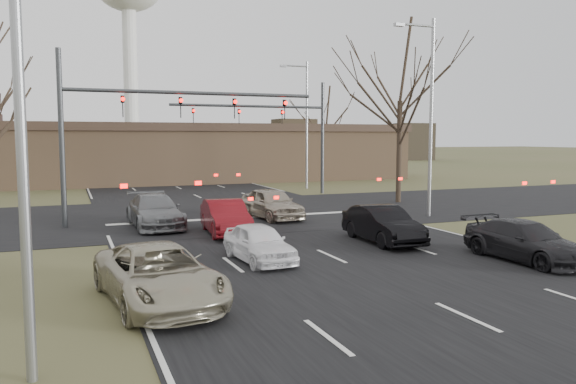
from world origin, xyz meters
The scene contains 18 objects.
ground centered at (0.00, 0.00, 0.00)m, with size 360.00×360.00×0.00m, color #454B28.
road_main centered at (0.00, 60.00, 0.01)m, with size 14.00×300.00×0.02m, color black.
road_cross centered at (0.00, 15.00, 0.01)m, with size 200.00×14.00×0.02m, color black.
building centered at (2.00, 38.00, 2.67)m, with size 42.40×10.40×5.30m.
mast_arm_near centered at (-5.23, 13.00, 5.07)m, with size 12.12×0.24×8.00m.
mast_arm_far centered at (6.18, 23.00, 5.02)m, with size 11.12×0.24×8.00m.
streetlight_left centered at (-8.82, -4.00, 5.59)m, with size 2.34×0.25×10.00m.
streetlight_right_near centered at (8.82, 10.00, 5.59)m, with size 2.34×0.25×10.00m.
streetlight_right_far centered at (9.32, 27.00, 5.59)m, with size 2.34×0.25×10.00m.
tree_right_near centered at (11.00, 16.00, 8.90)m, with size 6.90×6.90×11.50m.
tree_right_far centered at (15.00, 35.00, 6.96)m, with size 5.40×5.40×9.00m.
car_silver_suv centered at (-6.32, -0.29, 0.71)m, with size 2.37×5.14×1.43m, color #A6A087.
car_white_sedan centered at (-2.53, 3.23, 0.63)m, with size 1.49×3.70×1.26m, color white.
car_black_hatch centered at (3.00, 4.63, 0.71)m, with size 1.51×4.34×1.43m, color black.
car_charcoal_sedan centered at (5.71, 0.08, 0.66)m, with size 1.85×4.56×1.32m, color black.
car_grey_ahead centered at (-4.68, 11.70, 0.75)m, with size 2.09×5.14×1.49m, color slate.
car_red_ahead centered at (-2.17, 8.73, 0.72)m, with size 1.53×4.39×1.45m, color maroon.
car_silver_ahead centered at (1.19, 12.28, 0.77)m, with size 1.83×4.54×1.55m, color #9E927F.
Camera 1 is at (-8.33, -14.04, 4.09)m, focal length 35.00 mm.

